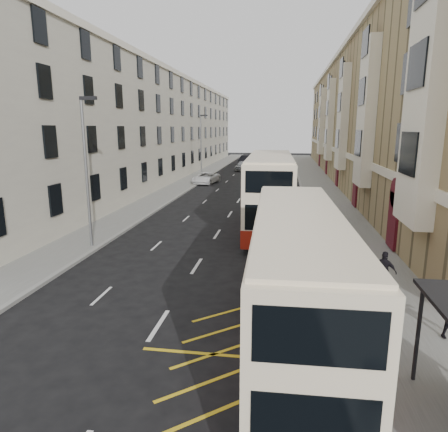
% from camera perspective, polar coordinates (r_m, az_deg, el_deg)
% --- Properties ---
extents(ground, '(200.00, 200.00, 0.00)m').
position_cam_1_polar(ground, '(11.09, -16.23, -24.33)').
color(ground, black).
rests_on(ground, ground).
extents(pavement_right, '(4.00, 120.00, 0.15)m').
position_cam_1_polar(pavement_right, '(38.72, 14.30, 2.46)').
color(pavement_right, slate).
rests_on(pavement_right, ground).
extents(pavement_left, '(3.00, 120.00, 0.15)m').
position_cam_1_polar(pavement_left, '(40.22, -8.26, 3.08)').
color(pavement_left, slate).
rests_on(pavement_left, ground).
extents(kerb_right, '(0.25, 120.00, 0.15)m').
position_cam_1_polar(kerb_right, '(38.57, 11.35, 2.57)').
color(kerb_right, gray).
rests_on(kerb_right, ground).
extents(kerb_left, '(0.25, 120.00, 0.15)m').
position_cam_1_polar(kerb_left, '(39.81, -6.19, 3.04)').
color(kerb_left, gray).
rests_on(kerb_left, ground).
extents(road_markings, '(10.00, 110.00, 0.01)m').
position_cam_1_polar(road_markings, '(53.53, 4.18, 5.43)').
color(road_markings, silver).
rests_on(road_markings, ground).
extents(terrace_right, '(10.75, 79.00, 15.25)m').
position_cam_1_polar(terrace_right, '(54.44, 20.57, 12.73)').
color(terrace_right, '#988558').
rests_on(terrace_right, ground).
extents(terrace_left, '(9.18, 79.00, 13.25)m').
position_cam_1_polar(terrace_left, '(56.26, -9.76, 12.27)').
color(terrace_left, beige).
rests_on(terrace_left, ground).
extents(guard_railing, '(0.06, 6.56, 1.01)m').
position_cam_1_polar(guard_railing, '(15.02, 16.56, -10.38)').
color(guard_railing, '#AD0B0F').
rests_on(guard_railing, pavement_right).
extents(street_lamp_near, '(0.93, 0.18, 8.00)m').
position_cam_1_polar(street_lamp_near, '(22.60, -19.03, 6.93)').
color(street_lamp_near, gray).
rests_on(street_lamp_near, pavement_left).
extents(street_lamp_far, '(0.93, 0.18, 8.00)m').
position_cam_1_polar(street_lamp_far, '(51.08, -3.24, 10.31)').
color(street_lamp_far, gray).
rests_on(street_lamp_far, pavement_left).
extents(double_decker_front, '(2.74, 10.72, 4.25)m').
position_cam_1_polar(double_decker_front, '(11.87, 10.34, -9.46)').
color(double_decker_front, beige).
rests_on(double_decker_front, ground).
extents(double_decker_rear, '(3.10, 12.25, 4.86)m').
position_cam_1_polar(double_decker_rear, '(26.24, 6.54, 3.45)').
color(double_decker_rear, beige).
rests_on(double_decker_rear, ground).
extents(pedestrian_far, '(1.03, 0.77, 1.63)m').
position_cam_1_polar(pedestrian_far, '(17.31, 21.90, -7.32)').
color(pedestrian_far, black).
rests_on(pedestrian_far, pavement_right).
extents(white_van, '(3.06, 5.16, 1.34)m').
position_cam_1_polar(white_van, '(48.14, -2.59, 5.45)').
color(white_van, white).
rests_on(white_van, ground).
extents(car_silver, '(2.38, 4.67, 1.52)m').
position_cam_1_polar(car_silver, '(63.05, 2.69, 7.20)').
color(car_silver, '#AAAEB2').
rests_on(car_silver, ground).
extents(car_dark, '(2.30, 5.04, 1.60)m').
position_cam_1_polar(car_dark, '(74.30, 3.10, 8.03)').
color(car_dark, black).
rests_on(car_dark, ground).
extents(car_red, '(2.79, 4.79, 1.30)m').
position_cam_1_polar(car_red, '(74.11, 9.15, 7.76)').
color(car_red, maroon).
rests_on(car_red, ground).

